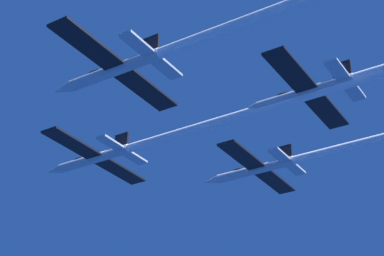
% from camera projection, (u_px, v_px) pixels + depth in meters
% --- Properties ---
extents(jet_lead, '(19.34, 63.69, 3.20)m').
position_uv_depth(jet_lead, '(209.00, 124.00, 81.59)').
color(jet_lead, '#B2BAC6').
extents(jet_left_wing, '(19.34, 65.20, 3.20)m').
position_uv_depth(jet_left_wing, '(276.00, 10.00, 61.46)').
color(jet_left_wing, '#B2BAC6').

